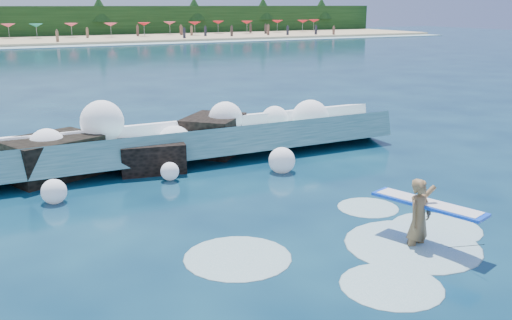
# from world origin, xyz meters

# --- Properties ---
(ground) EXTENTS (200.00, 200.00, 0.00)m
(ground) POSITION_xyz_m (0.00, 0.00, 0.00)
(ground) COLOR #07213B
(ground) RESTS_ON ground
(beach) EXTENTS (140.00, 20.00, 0.40)m
(beach) POSITION_xyz_m (0.00, 78.00, 0.20)
(beach) COLOR tan
(beach) RESTS_ON ground
(wet_band) EXTENTS (140.00, 5.00, 0.08)m
(wet_band) POSITION_xyz_m (0.00, 67.00, 0.04)
(wet_band) COLOR silver
(wet_band) RESTS_ON ground
(breaking_wave) EXTENTS (18.99, 2.91, 1.64)m
(breaking_wave) POSITION_xyz_m (-0.20, 7.30, 0.57)
(breaking_wave) COLOR teal
(breaking_wave) RESTS_ON ground
(rock_cluster) EXTENTS (8.78, 3.60, 1.59)m
(rock_cluster) POSITION_xyz_m (-0.50, 7.12, 0.50)
(rock_cluster) COLOR black
(rock_cluster) RESTS_ON ground
(surfer_with_board) EXTENTS (1.37, 3.04, 1.91)m
(surfer_with_board) POSITION_xyz_m (3.42, -2.31, 0.70)
(surfer_with_board) COLOR olive
(surfer_with_board) RESTS_ON ground
(wave_spray) EXTENTS (14.84, 4.44, 2.32)m
(wave_spray) POSITION_xyz_m (-0.61, 7.11, 1.13)
(wave_spray) COLOR white
(wave_spray) RESTS_ON ground
(surf_foam) EXTENTS (9.02, 5.59, 0.15)m
(surf_foam) POSITION_xyz_m (2.77, -1.96, 0.00)
(surf_foam) COLOR silver
(surf_foam) RESTS_ON ground
(beach_umbrellas) EXTENTS (112.14, 6.36, 0.50)m
(beach_umbrellas) POSITION_xyz_m (0.22, 80.40, 2.25)
(beach_umbrellas) COLOR red
(beach_umbrellas) RESTS_ON ground
(beachgoers) EXTENTS (104.51, 10.94, 1.93)m
(beachgoers) POSITION_xyz_m (-0.16, 74.65, 1.12)
(beachgoers) COLOR #3F332D
(beachgoers) RESTS_ON ground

